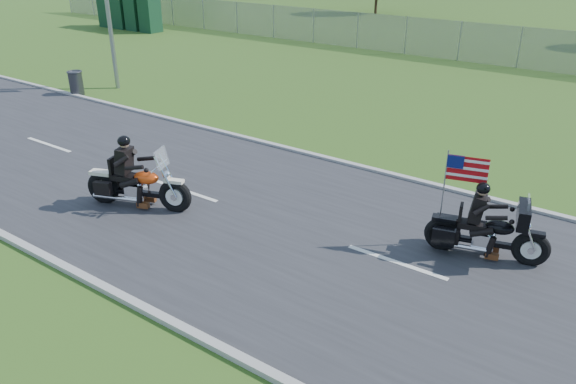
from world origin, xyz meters
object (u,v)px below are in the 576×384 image
Objects in this scene: porta_toilet_b at (136,13)px; porta_toilet_c at (122,11)px; porta_toilet_d at (109,10)px; trash_can at (76,83)px; motorcycle_follow at (486,233)px; motorcycle_lead at (136,186)px; porta_toilet_a at (150,14)px.

porta_toilet_b is 1.00× the size of porta_toilet_c.
trash_can is (13.74, -12.70, -0.67)m from porta_toilet_d.
porta_toilet_b reaches higher than motorcycle_follow.
porta_toilet_c is 29.00m from motorcycle_lead.
porta_toilet_d is 0.93× the size of motorcycle_follow.
porta_toilet_a is 1.00× the size of porta_toilet_c.
motorcycle_follow is (27.36, -15.73, -0.58)m from porta_toilet_a.
porta_toilet_c reaches higher than motorcycle_follow.
trash_can is at bearing -53.08° from porta_toilet_a.
porta_toilet_c is at bearing 137.91° from motorcycle_follow.
motorcycle_lead is 8.08m from motorcycle_follow.
motorcycle_lead is at bearing -28.85° from trash_can.
porta_toilet_c is 1.40m from porta_toilet_d.
porta_toilet_b is at bearing 0.00° from porta_toilet_c.
motorcycle_follow is (31.56, -15.73, -0.58)m from porta_toilet_d.
porta_toilet_a reaches higher than trash_can.
porta_toilet_c and porta_toilet_d have the same top height.
porta_toilet_a is at bearing 0.00° from porta_toilet_b.
motorcycle_lead is 1.08× the size of motorcycle_follow.
porta_toilet_a is 26.88m from motorcycle_lead.
porta_toilet_a is 2.39× the size of trash_can.
porta_toilet_a is at bearing 126.92° from trash_can.
motorcycle_lead is (19.69, -18.29, -0.57)m from porta_toilet_a.
porta_toilet_c is (-1.40, 0.00, 0.00)m from porta_toilet_b.
porta_toilet_a and porta_toilet_b have the same top height.
porta_toilet_c is 17.72m from trash_can.
motorcycle_follow reaches higher than motorcycle_lead.
porta_toilet_b is at bearing 180.00° from porta_toilet_a.
porta_toilet_d is at bearing 137.26° from trash_can.
motorcycle_follow is at bearing -9.64° from trash_can.
porta_toilet_b reaches higher than motorcycle_lead.
motorcycle_follow is at bearing -26.49° from porta_toilet_d.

